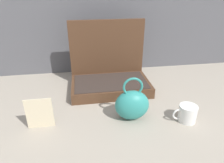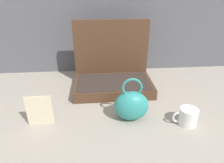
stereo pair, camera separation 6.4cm
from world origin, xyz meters
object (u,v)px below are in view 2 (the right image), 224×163
Objects in this scene: open_suitcase at (113,73)px; info_card_left at (40,110)px; coffee_mug at (188,117)px; teal_pouch_handbag at (131,105)px.

open_suitcase is 3.16× the size of info_card_left.
coffee_mug is at bearing -5.43° from info_card_left.
open_suitcase is 0.53m from coffee_mug.
teal_pouch_handbag is 1.49× the size of info_card_left.
info_card_left is at bearing 175.08° from coffee_mug.
open_suitcase reaches higher than info_card_left.
teal_pouch_handbag is at bearing 166.77° from coffee_mug.
teal_pouch_handbag is 0.27m from coffee_mug.
info_card_left is at bearing -136.61° from open_suitcase.
open_suitcase is at bearing 99.80° from teal_pouch_handbag.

